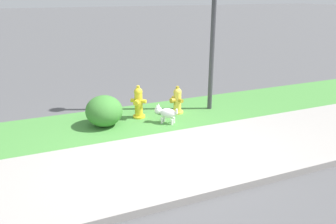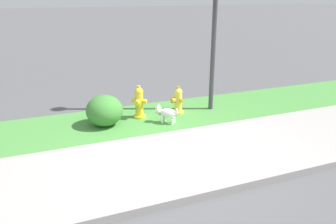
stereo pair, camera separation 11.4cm
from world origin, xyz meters
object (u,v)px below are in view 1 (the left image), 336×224
(small_white_dog, at_px, (166,113))
(shrub_bush_mid_verge, at_px, (104,111))
(fire_hydrant_at_driveway, at_px, (177,101))
(fire_hydrant_far_end, at_px, (138,102))

(small_white_dog, height_order, shrub_bush_mid_verge, shrub_bush_mid_verge)
(fire_hydrant_at_driveway, bearing_deg, fire_hydrant_far_end, 72.86)
(fire_hydrant_far_end, bearing_deg, fire_hydrant_at_driveway, -146.50)
(fire_hydrant_at_driveway, distance_m, small_white_dog, 0.69)
(fire_hydrant_far_end, height_order, shrub_bush_mid_verge, fire_hydrant_far_end)
(fire_hydrant_far_end, distance_m, small_white_dog, 0.72)
(fire_hydrant_far_end, xyz_separation_m, small_white_dog, (0.45, -0.55, -0.13))
(fire_hydrant_at_driveway, distance_m, fire_hydrant_far_end, 0.94)
(fire_hydrant_at_driveway, bearing_deg, shrub_bush_mid_verge, 80.58)
(fire_hydrant_at_driveway, height_order, fire_hydrant_far_end, fire_hydrant_far_end)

